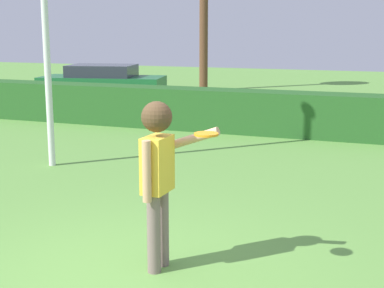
# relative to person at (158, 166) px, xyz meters

# --- Properties ---
(ground_plane) EXTENTS (60.00, 60.00, 0.00)m
(ground_plane) POSITION_rel_person_xyz_m (-0.18, -0.38, -1.11)
(ground_plane) COLOR #629A43
(person) EXTENTS (0.75, 0.56, 1.78)m
(person) POSITION_rel_person_xyz_m (0.00, 0.00, 0.00)
(person) COLOR #7C6562
(person) RESTS_ON ground
(frisbee) EXTENTS (0.24, 0.24, 0.02)m
(frisbee) POSITION_rel_person_xyz_m (0.55, -0.09, 0.38)
(frisbee) COLOR orange
(hedge_row) EXTENTS (20.46, 0.90, 1.02)m
(hedge_row) POSITION_rel_person_xyz_m (-0.18, 8.05, -0.61)
(hedge_row) COLOR #255722
(hedge_row) RESTS_ON ground
(parked_car_green) EXTENTS (4.46, 2.53, 1.25)m
(parked_car_green) POSITION_rel_person_xyz_m (-7.53, 12.12, -0.43)
(parked_car_green) COLOR #1E6633
(parked_car_green) RESTS_ON ground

